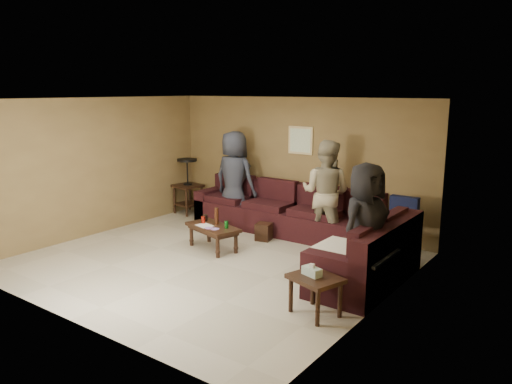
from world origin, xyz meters
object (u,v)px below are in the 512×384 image
end_table_left (188,185)px  person_right (365,228)px  person_left (234,178)px  side_table_right (315,282)px  waste_bin (264,232)px  sectional_sofa (306,228)px  coffee_table (213,229)px  person_middle (326,193)px

end_table_left → person_right: person_right is taller
person_left → person_right: bearing=154.0°
side_table_right → waste_bin: 3.06m
end_table_left → side_table_right: bearing=-30.3°
person_left → sectional_sofa: bearing=166.4°
waste_bin → coffee_table: bearing=-112.8°
person_middle → sectional_sofa: bearing=56.3°
end_table_left → coffee_table: bearing=-37.2°
end_table_left → side_table_right: (4.67, -2.73, -0.21)m
waste_bin → sectional_sofa: bearing=7.4°
person_left → person_middle: 2.06m
sectional_sofa → side_table_right: bearing=-57.2°
waste_bin → end_table_left: bearing=165.4°
coffee_table → person_left: 1.71m
end_table_left → person_middle: 3.45m
person_left → waste_bin: bearing=153.0°
sectional_sofa → person_left: bearing=167.3°
coffee_table → person_middle: bearing=45.1°
coffee_table → person_left: size_ratio=0.58×
waste_bin → person_right: (2.38, -1.09, 0.71)m
end_table_left → waste_bin: end_table_left is taller
waste_bin → person_middle: 1.31m
person_left → person_middle: person_left is taller
coffee_table → end_table_left: size_ratio=0.91×
coffee_table → person_right: bearing=-3.5°
person_left → end_table_left: bearing=-5.5°
side_table_right → person_left: size_ratio=0.38×
person_middle → side_table_right: bearing=109.3°
waste_bin → person_middle: bearing=24.5°
side_table_right → person_middle: bearing=116.1°
coffee_table → end_table_left: bearing=142.8°
sectional_sofa → waste_bin: sectional_sofa is taller
sectional_sofa → coffee_table: size_ratio=4.30×
coffee_table → person_middle: 2.01m
side_table_right → person_left: person_left is taller
end_table_left → person_right: (4.84, -1.73, 0.24)m
sectional_sofa → side_table_right: size_ratio=6.68×
coffee_table → side_table_right: size_ratio=1.55×
side_table_right → person_middle: size_ratio=0.38×
person_middle → waste_bin: bearing=17.8°
end_table_left → person_left: (1.37, -0.11, 0.30)m
coffee_table → person_middle: person_middle is taller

